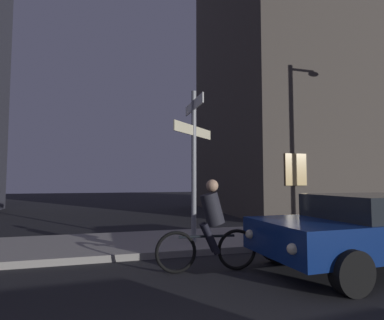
{
  "coord_description": "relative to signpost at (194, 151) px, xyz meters",
  "views": [
    {
      "loc": [
        -0.8,
        -0.83,
        1.59
      ],
      "look_at": [
        1.17,
        6.21,
        2.08
      ],
      "focal_mm": 28.42,
      "sensor_mm": 36.0,
      "label": 1
    }
  ],
  "objects": [
    {
      "name": "car_far_oncoming",
      "position": [
        2.67,
        -2.57,
        -1.59
      ],
      "size": [
        4.44,
        2.16,
        1.33
      ],
      "color": "navy",
      "rests_on": "ground_plane"
    },
    {
      "name": "building_right_block",
      "position": [
        10.16,
        7.17,
        7.69
      ],
      "size": [
        13.4,
        8.64,
        20.02
      ],
      "color": "#4C443D",
      "rests_on": "ground_plane"
    },
    {
      "name": "cyclist",
      "position": [
        -0.26,
        -1.92,
        -1.57
      ],
      "size": [
        1.82,
        0.36,
        1.61
      ],
      "color": "black",
      "rests_on": "ground_plane"
    },
    {
      "name": "signpost",
      "position": [
        0.0,
        0.0,
        0.0
      ],
      "size": [
        1.29,
        1.51,
        3.65
      ],
      "color": "gray",
      "rests_on": "sidewalk_kerb"
    },
    {
      "name": "sidewalk_kerb",
      "position": [
        -1.23,
        0.48,
        -2.25
      ],
      "size": [
        40.0,
        2.65,
        0.14
      ],
      "primitive_type": "cube",
      "color": "#9E9991",
      "rests_on": "ground_plane"
    }
  ]
}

